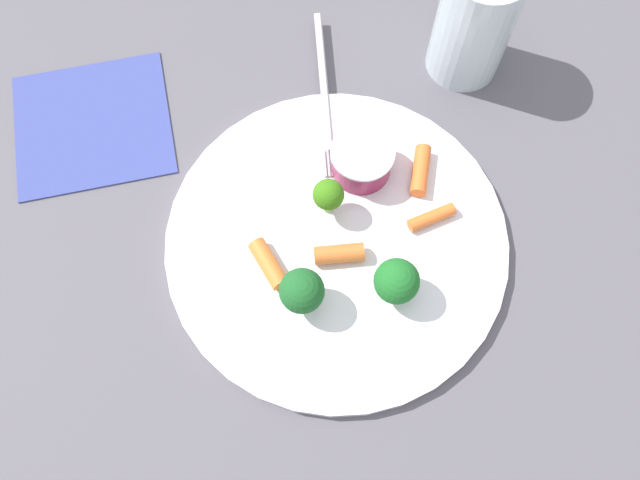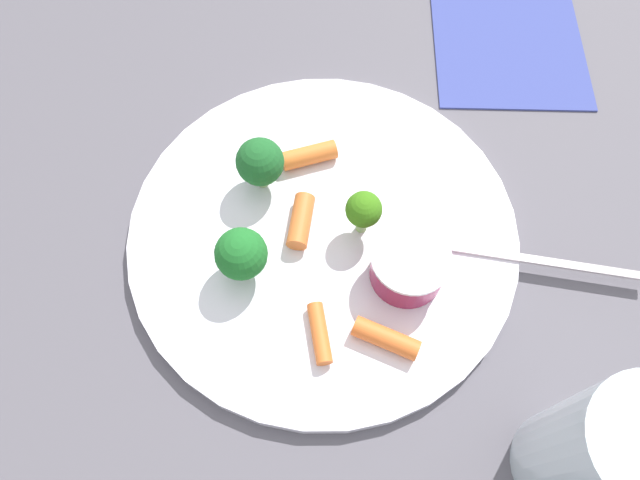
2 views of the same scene
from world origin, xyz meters
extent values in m
plane|color=#59555E|center=(0.00, 0.00, 0.00)|extent=(2.40, 2.40, 0.00)
cylinder|color=white|center=(0.00, 0.00, 0.01)|extent=(0.31, 0.31, 0.01)
cylinder|color=maroon|center=(-0.07, 0.01, 0.03)|extent=(0.06, 0.06, 0.03)
cylinder|color=silver|center=(-0.07, 0.01, 0.04)|extent=(0.06, 0.06, 0.00)
cylinder|color=#93B474|center=(0.06, -0.02, 0.02)|extent=(0.01, 0.01, 0.02)
sphere|color=#1D5E27|center=(0.06, -0.02, 0.04)|extent=(0.04, 0.04, 0.04)
cylinder|color=#8CC071|center=(-0.03, -0.01, 0.02)|extent=(0.01, 0.01, 0.02)
sphere|color=#3C7B17|center=(-0.03, -0.01, 0.04)|extent=(0.03, 0.03, 0.03)
cylinder|color=#81B774|center=(0.04, 0.06, 0.02)|extent=(0.01, 0.01, 0.01)
sphere|color=#1E6C27|center=(0.04, 0.06, 0.04)|extent=(0.04, 0.04, 0.04)
cylinder|color=orange|center=(-0.08, 0.06, 0.02)|extent=(0.05, 0.02, 0.02)
cylinder|color=orange|center=(0.02, 0.01, 0.02)|extent=(0.03, 0.05, 0.02)
cylinder|color=orange|center=(-0.04, 0.08, 0.02)|extent=(0.04, 0.04, 0.01)
cylinder|color=orange|center=(0.04, -0.05, 0.02)|extent=(0.04, 0.04, 0.02)
cube|color=#BEB2B4|center=(-0.16, -0.05, 0.01)|extent=(0.16, 0.06, 0.00)
cube|color=#BEB2B4|center=(-0.07, -0.02, 0.01)|extent=(0.03, 0.01, 0.00)
cube|color=#BEB2B4|center=(-0.07, -0.02, 0.01)|extent=(0.03, 0.01, 0.00)
cube|color=#BEB2B4|center=(-0.07, -0.03, 0.01)|extent=(0.03, 0.01, 0.00)
cube|color=#BEB2B4|center=(-0.07, -0.03, 0.01)|extent=(0.03, 0.01, 0.00)
cylinder|color=silver|center=(-0.23, 0.08, 0.06)|extent=(0.07, 0.07, 0.13)
cube|color=#3D4896|center=(-0.07, -0.27, 0.00)|extent=(0.20, 0.20, 0.00)
camera|label=1|loc=(0.21, 0.04, 0.54)|focal=35.19mm
camera|label=2|loc=(-0.10, 0.19, 0.42)|focal=32.26mm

